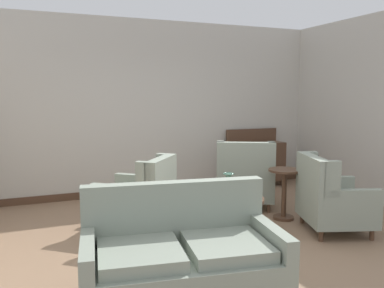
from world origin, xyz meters
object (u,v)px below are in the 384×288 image
at_px(side_table, 284,190).
at_px(coffee_table, 226,204).
at_px(armchair_far_left, 245,179).
at_px(settee, 182,257).
at_px(sideboard, 256,161).
at_px(armchair_beside_settee, 141,198).
at_px(armchair_foreground_right, 330,199).
at_px(porcelain_vase, 228,187).

bearing_deg(side_table, coffee_table, -165.22).
height_order(armchair_far_left, side_table, armchair_far_left).
bearing_deg(armchair_far_left, coffee_table, 77.59).
bearing_deg(armchair_far_left, side_table, 134.25).
height_order(settee, sideboard, sideboard).
bearing_deg(armchair_beside_settee, armchair_foreground_right, 104.60).
height_order(armchair_foreground_right, armchair_far_left, armchair_far_left).
bearing_deg(porcelain_vase, armchair_beside_settee, 144.73).
distance_m(armchair_beside_settee, sideboard, 3.12).
bearing_deg(settee, armchair_beside_settee, 93.41).
height_order(coffee_table, side_table, side_table).
xyz_separation_m(armchair_beside_settee, side_table, (1.97, -0.36, 0.01)).
height_order(porcelain_vase, armchair_beside_settee, armchair_beside_settee).
bearing_deg(coffee_table, armchair_far_left, 50.27).
relative_size(coffee_table, armchair_far_left, 0.83).
xyz_separation_m(settee, side_table, (2.15, 1.61, 0.02)).
bearing_deg(armchair_foreground_right, porcelain_vase, 93.77).
xyz_separation_m(coffee_table, settee, (-1.10, -1.34, 0.01)).
distance_m(armchair_beside_settee, armchair_far_left, 1.79).
bearing_deg(armchair_far_left, porcelain_vase, 78.72).
xyz_separation_m(coffee_table, side_table, (1.05, 0.28, 0.02)).
bearing_deg(side_table, armchair_beside_settee, 169.73).
bearing_deg(porcelain_vase, armchair_foreground_right, -15.09).
xyz_separation_m(porcelain_vase, armchair_beside_settee, (-0.93, 0.66, -0.20)).
xyz_separation_m(porcelain_vase, settee, (-1.11, -1.31, -0.21)).
relative_size(coffee_table, settee, 0.54).
xyz_separation_m(armchair_foreground_right, side_table, (-0.24, 0.65, 0.00)).
relative_size(armchair_far_left, side_table, 1.58).
height_order(coffee_table, porcelain_vase, porcelain_vase).
relative_size(porcelain_vase, side_table, 0.43).
xyz_separation_m(side_table, sideboard, (0.71, 1.94, 0.06)).
bearing_deg(armchair_beside_settee, settee, 33.95).
distance_m(coffee_table, porcelain_vase, 0.22).
relative_size(settee, side_table, 2.43).
xyz_separation_m(armchair_foreground_right, armchair_far_left, (-0.46, 1.37, 0.02)).
relative_size(settee, sideboard, 1.59).
distance_m(armchair_far_left, sideboard, 1.54).
distance_m(coffee_table, armchair_foreground_right, 1.34).
height_order(porcelain_vase, settee, settee).
relative_size(settee, armchair_foreground_right, 1.64).
xyz_separation_m(settee, armchair_foreground_right, (2.39, 0.96, 0.01)).
relative_size(porcelain_vase, armchair_foreground_right, 0.29).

